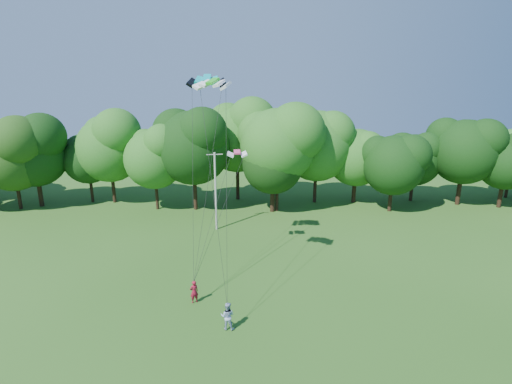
{
  "coord_description": "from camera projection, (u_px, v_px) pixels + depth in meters",
  "views": [
    {
      "loc": [
        0.3,
        -12.52,
        15.5
      ],
      "look_at": [
        0.36,
        13.0,
        8.26
      ],
      "focal_mm": 28.0,
      "sensor_mm": 36.0,
      "label": 1
    }
  ],
  "objects": [
    {
      "name": "utility_pole",
      "position": [
        216.0,
        191.0,
        41.57
      ],
      "size": [
        1.65,
        0.39,
        8.32
      ],
      "rotation": [
        0.0,
        0.0,
        0.19
      ],
      "color": "#ABABA3",
      "rests_on": "ground"
    },
    {
      "name": "kite_flyer_left",
      "position": [
        194.0,
        292.0,
        28.5
      ],
      "size": [
        0.75,
        0.66,
        1.71
      ],
      "primitive_type": "imported",
      "rotation": [
        0.0,
        0.0,
        3.65
      ],
      "color": "maroon",
      "rests_on": "ground"
    },
    {
      "name": "kite_flyer_right",
      "position": [
        227.0,
        316.0,
        25.44
      ],
      "size": [
        1.0,
        0.82,
        1.87
      ],
      "primitive_type": "imported",
      "rotation": [
        0.0,
        0.0,
        3.01
      ],
      "color": "#93A6CB",
      "rests_on": "ground"
    },
    {
      "name": "kite_teal",
      "position": [
        207.0,
        78.0,
        30.64
      ],
      "size": [
        2.94,
        1.35,
        0.65
      ],
      "rotation": [
        0.0,
        0.0,
        0.02
      ],
      "color": "#05ABAF",
      "rests_on": "ground"
    },
    {
      "name": "kite_green",
      "position": [
        213.0,
        81.0,
        25.89
      ],
      "size": [
        2.66,
        1.99,
        0.46
      ],
      "rotation": [
        0.0,
        0.0,
        -0.42
      ],
      "color": "green",
      "rests_on": "ground"
    },
    {
      "name": "kite_pink",
      "position": [
        237.0,
        152.0,
        33.13
      ],
      "size": [
        1.73,
        0.97,
        0.3
      ],
      "rotation": [
        0.0,
        0.0,
        0.1
      ],
      "color": "#F3437B",
      "rests_on": "ground"
    },
    {
      "name": "tree_back_west",
      "position": [
        11.0,
        146.0,
        47.36
      ],
      "size": [
        8.58,
        8.58,
        12.48
      ],
      "color": "#362715",
      "rests_on": "ground"
    },
    {
      "name": "tree_back_center",
      "position": [
        273.0,
        153.0,
        46.51
      ],
      "size": [
        7.95,
        7.95,
        11.56
      ],
      "color": "#321C13",
      "rests_on": "ground"
    }
  ]
}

